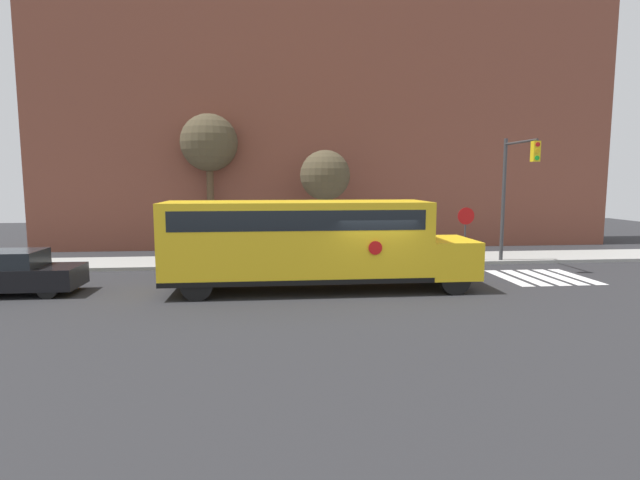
# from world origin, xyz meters

# --- Properties ---
(ground_plane) EXTENTS (60.00, 60.00, 0.00)m
(ground_plane) POSITION_xyz_m (0.00, 0.00, 0.00)
(ground_plane) COLOR #28282B
(sidewalk_strip) EXTENTS (44.00, 3.00, 0.15)m
(sidewalk_strip) POSITION_xyz_m (0.00, 6.50, 0.07)
(sidewalk_strip) COLOR #9E9E99
(sidewalk_strip) RESTS_ON ground
(building_backdrop) EXTENTS (32.00, 4.00, 13.98)m
(building_backdrop) POSITION_xyz_m (0.00, 13.00, 6.99)
(building_backdrop) COLOR brown
(building_backdrop) RESTS_ON ground
(crosswalk_stripes) EXTENTS (3.30, 3.20, 0.01)m
(crosswalk_stripes) POSITION_xyz_m (7.10, 2.00, 0.00)
(crosswalk_stripes) COLOR white
(crosswalk_stripes) RESTS_ON ground
(school_bus) EXTENTS (10.48, 2.57, 3.05)m
(school_bus) POSITION_xyz_m (-2.17, 0.59, 1.76)
(school_bus) COLOR yellow
(school_bus) RESTS_ON ground
(parked_car) EXTENTS (4.30, 1.74, 1.46)m
(parked_car) POSITION_xyz_m (-12.00, 0.99, 0.73)
(parked_car) COLOR black
(parked_car) RESTS_ON ground
(stop_sign) EXTENTS (0.77, 0.10, 2.54)m
(stop_sign) POSITION_xyz_m (5.36, 5.49, 1.71)
(stop_sign) COLOR #38383A
(stop_sign) RESTS_ON ground
(traffic_light) EXTENTS (0.28, 2.77, 5.58)m
(traffic_light) POSITION_xyz_m (7.00, 4.47, 3.65)
(traffic_light) COLOR #38383A
(traffic_light) RESTS_ON ground
(tree_near_sidewalk) EXTENTS (2.53, 2.53, 5.26)m
(tree_near_sidewalk) POSITION_xyz_m (-0.63, 8.99, 3.94)
(tree_near_sidewalk) COLOR brown
(tree_near_sidewalk) RESTS_ON ground
(tree_far_sidewalk) EXTENTS (2.94, 2.94, 7.14)m
(tree_far_sidewalk) POSITION_xyz_m (-6.49, 10.34, 5.59)
(tree_far_sidewalk) COLOR brown
(tree_far_sidewalk) RESTS_ON ground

